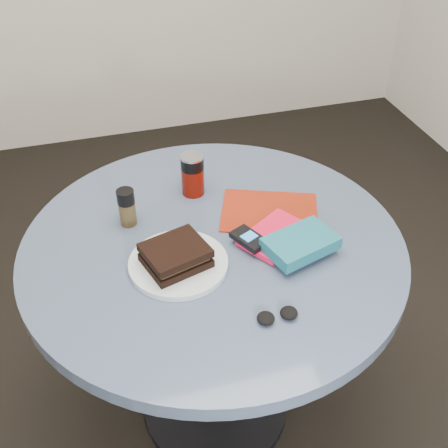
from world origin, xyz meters
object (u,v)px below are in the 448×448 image
object	(u,v)px
table	(214,286)
sandwich	(176,255)
plate	(178,264)
pepper_grinder	(127,207)
headphones	(277,316)
mp3_player	(249,239)
red_book	(275,236)
magazine	(269,212)
soda_can	(193,175)
novel	(300,244)

from	to	relation	value
table	sandwich	size ratio (longest dim) A/B	5.71
table	plate	size ratio (longest dim) A/B	4.06
pepper_grinder	sandwich	bearing A→B (deg)	-67.81
pepper_grinder	headphones	bearing A→B (deg)	-58.75
table	pepper_grinder	bearing A→B (deg)	145.64
mp3_player	headphones	size ratio (longest dim) A/B	1.14
plate	red_book	bearing A→B (deg)	6.53
pepper_grinder	headphones	size ratio (longest dim) A/B	1.11
sandwich	magazine	bearing A→B (deg)	26.47
table	headphones	world-z (taller)	headphones
sandwich	table	bearing A→B (deg)	33.09
plate	table	bearing A→B (deg)	32.61
mp3_player	soda_can	bearing A→B (deg)	105.94
plate	sandwich	size ratio (longest dim) A/B	1.40
mp3_player	pepper_grinder	bearing A→B (deg)	146.66
soda_can	magazine	bearing A→B (deg)	-40.70
soda_can	pepper_grinder	bearing A→B (deg)	-155.66
magazine	novel	distance (m)	0.19
sandwich	mp3_player	bearing A→B (deg)	7.24
plate	magazine	bearing A→B (deg)	26.12
plate	pepper_grinder	distance (m)	0.23
pepper_grinder	table	bearing A→B (deg)	-34.36
table	mp3_player	bearing A→B (deg)	-30.79
plate	soda_can	size ratio (longest dim) A/B	1.98
table	sandwich	bearing A→B (deg)	-146.91
mp3_player	magazine	bearing A→B (deg)	50.72
pepper_grinder	headphones	xyz separation A→B (m)	(0.26, -0.44, -0.04)
novel	plate	bearing A→B (deg)	154.73
soda_can	headphones	size ratio (longest dim) A/B	1.29
sandwich	magazine	size ratio (longest dim) A/B	0.67
pepper_grinder	mp3_player	xyz separation A→B (m)	(0.28, -0.19, -0.03)
headphones	plate	bearing A→B (deg)	126.71
table	soda_can	distance (m)	0.32
pepper_grinder	magazine	distance (m)	0.39
table	novel	bearing A→B (deg)	-29.92
magazine	mp3_player	bearing A→B (deg)	-107.88
plate	novel	world-z (taller)	novel
pepper_grinder	magazine	size ratio (longest dim) A/B	0.41
plate	sandwich	xyz separation A→B (m)	(-0.01, -0.01, 0.03)
novel	headphones	distance (m)	0.23
soda_can	magazine	distance (m)	0.24
sandwich	novel	size ratio (longest dim) A/B	1.00
sandwich	magazine	world-z (taller)	sandwich
plate	novel	bearing A→B (deg)	-8.27
sandwich	headphones	xyz separation A→B (m)	(0.18, -0.23, -0.03)
magazine	headphones	xyz separation A→B (m)	(-0.12, -0.37, 0.01)
table	sandwich	xyz separation A→B (m)	(-0.11, -0.07, 0.20)
plate	sandwich	distance (m)	0.03
pepper_grinder	novel	size ratio (longest dim) A/B	0.61
pepper_grinder	novel	xyz separation A→B (m)	(0.39, -0.25, -0.02)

